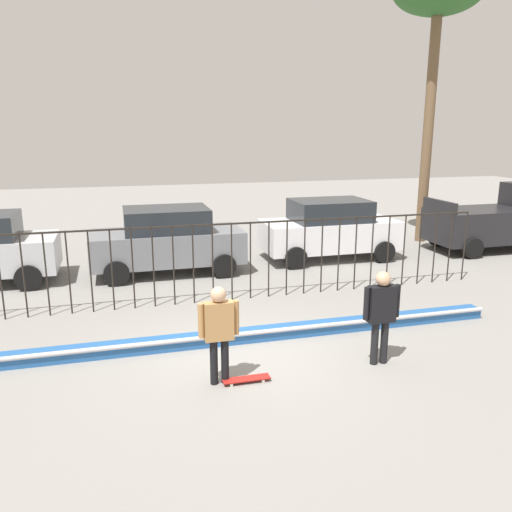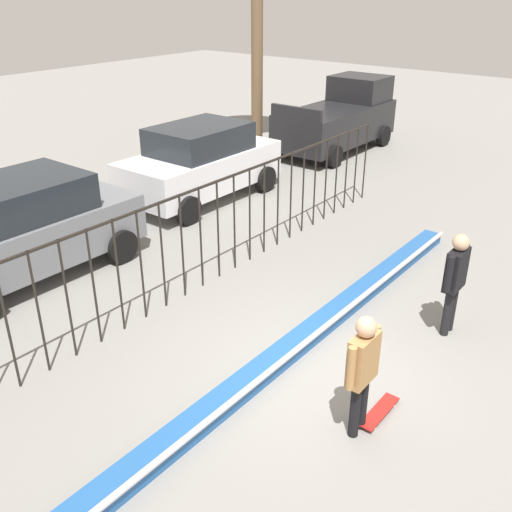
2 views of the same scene
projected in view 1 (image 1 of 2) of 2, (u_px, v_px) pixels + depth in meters
name	position (u px, v px, depth m)	size (l,w,h in m)	color
ground_plane	(244.00, 353.00, 9.71)	(60.00, 60.00, 0.00)	gray
bowl_coping_ledge	(237.00, 336.00, 10.21)	(11.00, 0.41, 0.27)	#235699
perimeter_fence	(213.00, 255.00, 12.34)	(14.04, 0.04, 1.92)	black
skateboarder	(219.00, 326.00, 8.35)	(0.67, 0.25, 1.67)	black
skateboard	(246.00, 379.00, 8.60)	(0.80, 0.20, 0.07)	#A51E19
camera_operator	(381.00, 309.00, 9.06)	(0.69, 0.26, 1.71)	black
parked_car_gray	(167.00, 240.00, 14.90)	(4.30, 2.12, 1.90)	slate
parked_car_white	(329.00, 229.00, 16.55)	(4.30, 2.12, 1.90)	silver
pickup_truck	(502.00, 219.00, 17.85)	(4.70, 2.12, 2.24)	black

